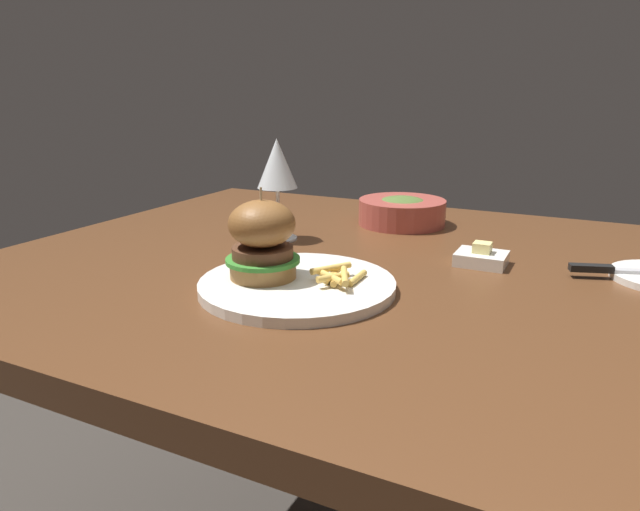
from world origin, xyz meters
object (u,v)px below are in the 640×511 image
burger_sandwich (262,239)px  wine_glass (277,167)px  butter_dish (481,257)px  table_knife (630,270)px  main_plate (297,285)px  soup_bowl (402,211)px

burger_sandwich → wine_glass: bearing=115.7°
wine_glass → butter_dish: wine_glass is taller
table_knife → wine_glass: bearing=-177.3°
main_plate → table_knife: table_knife is taller
main_plate → wine_glass: (-0.16, 0.23, 0.13)m
main_plate → burger_sandwich: (-0.05, -0.01, 0.06)m
soup_bowl → burger_sandwich: bearing=-96.5°
main_plate → soup_bowl: (0.00, 0.44, 0.02)m
butter_dish → soup_bowl: bearing=133.8°
butter_dish → soup_bowl: (-0.20, 0.21, 0.02)m
main_plate → butter_dish: bearing=48.6°
table_knife → soup_bowl: soup_bowl is taller
main_plate → soup_bowl: soup_bowl is taller
main_plate → wine_glass: size_ratio=1.48×
main_plate → soup_bowl: 0.44m
main_plate → butter_dish: 0.31m
burger_sandwich → butter_dish: (0.25, 0.24, -0.06)m
main_plate → burger_sandwich: burger_sandwich is taller
main_plate → burger_sandwich: size_ratio=2.14×
burger_sandwich → soup_bowl: bearing=83.5°
wine_glass → soup_bowl: 0.29m
main_plate → butter_dish: size_ratio=3.54×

